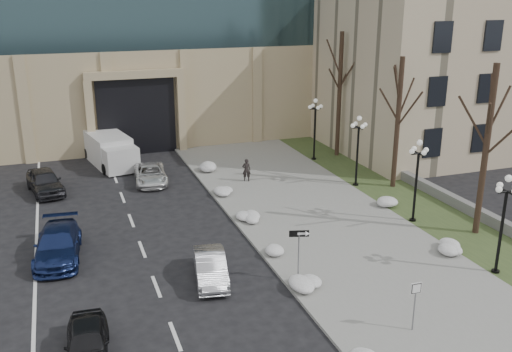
# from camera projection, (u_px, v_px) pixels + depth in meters

# --- Properties ---
(sidewalk) EXTENTS (9.00, 40.00, 0.12)m
(sidewalk) POSITION_uv_depth(u_px,v_px,m) (323.00, 223.00, 31.64)
(sidewalk) COLOR gray
(sidewalk) RESTS_ON ground
(curb) EXTENTS (0.30, 40.00, 0.14)m
(curb) POSITION_uv_depth(u_px,v_px,m) (246.00, 233.00, 30.21)
(curb) COLOR gray
(curb) RESTS_ON ground
(grass_strip) EXTENTS (4.00, 40.00, 0.10)m
(grass_strip) POSITION_uv_depth(u_px,v_px,m) (422.00, 209.00, 33.71)
(grass_strip) COLOR #364824
(grass_strip) RESTS_ON ground
(stone_wall) EXTENTS (0.50, 30.00, 0.70)m
(stone_wall) POSITION_uv_depth(u_px,v_px,m) (431.00, 189.00, 36.04)
(stone_wall) COLOR slate
(stone_wall) RESTS_ON ground
(classical_building) EXTENTS (22.00, 18.12, 12.00)m
(classical_building) POSITION_uv_depth(u_px,v_px,m) (451.00, 69.00, 48.21)
(classical_building) COLOR tan
(classical_building) RESTS_ON ground
(car_a) EXTENTS (1.75, 3.81, 1.26)m
(car_a) POSITION_uv_depth(u_px,v_px,m) (87.00, 343.00, 19.86)
(car_a) COLOR black
(car_a) RESTS_ON ground
(car_b) EXTENTS (1.97, 3.99, 1.26)m
(car_b) POSITION_uv_depth(u_px,v_px,m) (211.00, 267.00, 25.27)
(car_b) COLOR #A9AAB1
(car_b) RESTS_ON ground
(car_c) EXTENTS (2.53, 5.21, 1.46)m
(car_c) POSITION_uv_depth(u_px,v_px,m) (58.00, 245.00, 27.31)
(car_c) COLOR navy
(car_c) RESTS_ON ground
(car_d) EXTENTS (2.42, 4.57, 1.22)m
(car_d) POSITION_uv_depth(u_px,v_px,m) (151.00, 174.00, 38.23)
(car_d) COLOR silver
(car_d) RESTS_ON ground
(car_e) EXTENTS (2.66, 4.75, 1.53)m
(car_e) POSITION_uv_depth(u_px,v_px,m) (45.00, 181.00, 36.26)
(car_e) COLOR #2B2B30
(car_e) RESTS_ON ground
(pedestrian) EXTENTS (0.66, 0.54, 1.55)m
(pedestrian) POSITION_uv_depth(u_px,v_px,m) (246.00, 170.00, 38.16)
(pedestrian) COLOR black
(pedestrian) RESTS_ON sidewalk
(box_truck) EXTENTS (3.64, 7.25, 2.20)m
(box_truck) POSITION_uv_depth(u_px,v_px,m) (109.00, 150.00, 42.34)
(box_truck) COLOR silver
(box_truck) RESTS_ON ground
(one_way_sign) EXTENTS (0.90, 0.41, 2.44)m
(one_way_sign) POSITION_uv_depth(u_px,v_px,m) (302.00, 240.00, 24.76)
(one_way_sign) COLOR slate
(one_way_sign) RESTS_ON ground
(keep_sign) EXTENTS (0.45, 0.07, 2.10)m
(keep_sign) POSITION_uv_depth(u_px,v_px,m) (415.00, 296.00, 21.07)
(keep_sign) COLOR slate
(keep_sign) RESTS_ON ground
(snow_clump_c) EXTENTS (1.10, 1.60, 0.36)m
(snow_clump_c) POSITION_uv_depth(u_px,v_px,m) (311.00, 288.00, 24.18)
(snow_clump_c) COLOR white
(snow_clump_c) RESTS_ON sidewalk
(snow_clump_d) EXTENTS (1.10, 1.60, 0.36)m
(snow_clump_d) POSITION_uv_depth(u_px,v_px,m) (274.00, 247.00, 28.03)
(snow_clump_d) COLOR white
(snow_clump_d) RESTS_ON sidewalk
(snow_clump_e) EXTENTS (1.10, 1.60, 0.36)m
(snow_clump_e) POSITION_uv_depth(u_px,v_px,m) (249.00, 218.00, 31.63)
(snow_clump_e) COLOR white
(snow_clump_e) RESTS_ON sidewalk
(snow_clump_f) EXTENTS (1.10, 1.60, 0.36)m
(snow_clump_f) POSITION_uv_depth(u_px,v_px,m) (220.00, 191.00, 35.99)
(snow_clump_f) COLOR white
(snow_clump_f) RESTS_ON sidewalk
(snow_clump_g) EXTENTS (1.10, 1.60, 0.36)m
(snow_clump_g) POSITION_uv_depth(u_px,v_px,m) (204.00, 169.00, 40.33)
(snow_clump_g) COLOR white
(snow_clump_g) RESTS_ON sidewalk
(snow_clump_i) EXTENTS (1.10, 1.60, 0.36)m
(snow_clump_i) POSITION_uv_depth(u_px,v_px,m) (447.00, 247.00, 28.05)
(snow_clump_i) COLOR white
(snow_clump_i) RESTS_ON sidewalk
(snow_clump_j) EXTENTS (1.10, 1.60, 0.36)m
(snow_clump_j) POSITION_uv_depth(u_px,v_px,m) (386.00, 206.00, 33.39)
(snow_clump_j) COLOR white
(snow_clump_j) RESTS_ON sidewalk
(lamppost_a) EXTENTS (1.18, 1.18, 4.76)m
(lamppost_a) POSITION_uv_depth(u_px,v_px,m) (504.00, 211.00, 25.06)
(lamppost_a) COLOR black
(lamppost_a) RESTS_ON ground
(lamppost_b) EXTENTS (1.18, 1.18, 4.76)m
(lamppost_b) POSITION_uv_depth(u_px,v_px,m) (417.00, 170.00, 30.89)
(lamppost_b) COLOR black
(lamppost_b) RESTS_ON ground
(lamppost_c) EXTENTS (1.18, 1.18, 4.76)m
(lamppost_c) POSITION_uv_depth(u_px,v_px,m) (358.00, 141.00, 36.72)
(lamppost_c) COLOR black
(lamppost_c) RESTS_ON ground
(lamppost_d) EXTENTS (1.18, 1.18, 4.76)m
(lamppost_d) POSITION_uv_depth(u_px,v_px,m) (315.00, 121.00, 42.54)
(lamppost_d) COLOR black
(lamppost_d) RESTS_ON ground
(tree_near) EXTENTS (3.20, 3.20, 9.00)m
(tree_near) POSITION_uv_depth(u_px,v_px,m) (489.00, 127.00, 28.49)
(tree_near) COLOR black
(tree_near) RESTS_ON ground
(tree_mid) EXTENTS (3.20, 3.20, 8.50)m
(tree_mid) POSITION_uv_depth(u_px,v_px,m) (399.00, 105.00, 35.77)
(tree_mid) COLOR black
(tree_mid) RESTS_ON ground
(tree_far) EXTENTS (3.20, 3.20, 9.50)m
(tree_far) POSITION_uv_depth(u_px,v_px,m) (340.00, 77.00, 42.74)
(tree_far) COLOR black
(tree_far) RESTS_ON ground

